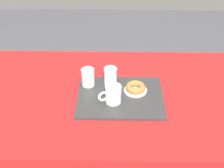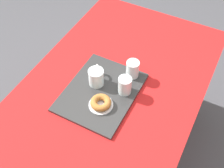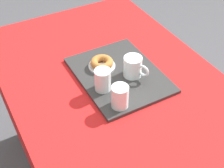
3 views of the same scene
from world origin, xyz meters
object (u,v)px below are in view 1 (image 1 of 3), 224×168
(sugar_donut_left, at_px, (136,87))
(serving_tray, at_px, (120,97))
(donut_plate_left, at_px, (135,90))
(dining_table, at_px, (109,109))
(water_glass_near, at_px, (88,78))
(tea_mug_left, at_px, (113,95))
(water_glass_far, at_px, (110,77))

(sugar_donut_left, bearing_deg, serving_tray, -150.94)
(donut_plate_left, bearing_deg, dining_table, -174.80)
(dining_table, xyz_separation_m, donut_plate_left, (0.14, 0.01, 0.12))
(water_glass_near, distance_m, sugar_donut_left, 0.25)
(tea_mug_left, xyz_separation_m, donut_plate_left, (0.11, 0.09, -0.04))
(dining_table, height_order, serving_tray, serving_tray)
(serving_tray, xyz_separation_m, sugar_donut_left, (0.08, 0.04, 0.03))
(sugar_donut_left, bearing_deg, tea_mug_left, -142.03)
(tea_mug_left, relative_size, sugar_donut_left, 1.14)
(dining_table, bearing_deg, serving_tray, -27.27)
(serving_tray, height_order, tea_mug_left, tea_mug_left)
(serving_tray, height_order, donut_plate_left, donut_plate_left)
(serving_tray, relative_size, tea_mug_left, 3.79)
(sugar_donut_left, bearing_deg, water_glass_near, 168.43)
(tea_mug_left, xyz_separation_m, water_glass_near, (-0.13, 0.14, -0.00))
(water_glass_far, relative_size, donut_plate_left, 0.80)
(dining_table, distance_m, donut_plate_left, 0.18)
(serving_tray, relative_size, sugar_donut_left, 4.30)
(water_glass_near, bearing_deg, donut_plate_left, -11.57)
(dining_table, xyz_separation_m, sugar_donut_left, (0.14, 0.01, 0.14))
(dining_table, bearing_deg, donut_plate_left, 5.20)
(dining_table, distance_m, serving_tray, 0.12)
(dining_table, xyz_separation_m, water_glass_near, (-0.11, 0.06, 0.16))
(tea_mug_left, distance_m, donut_plate_left, 0.15)
(serving_tray, relative_size, donut_plate_left, 3.64)
(water_glass_near, height_order, sugar_donut_left, water_glass_near)
(water_glass_near, bearing_deg, sugar_donut_left, -11.57)
(water_glass_near, relative_size, sugar_donut_left, 0.94)
(water_glass_near, height_order, donut_plate_left, water_glass_near)
(serving_tray, distance_m, donut_plate_left, 0.09)
(serving_tray, relative_size, water_glass_near, 4.57)
(tea_mug_left, relative_size, water_glass_near, 1.21)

